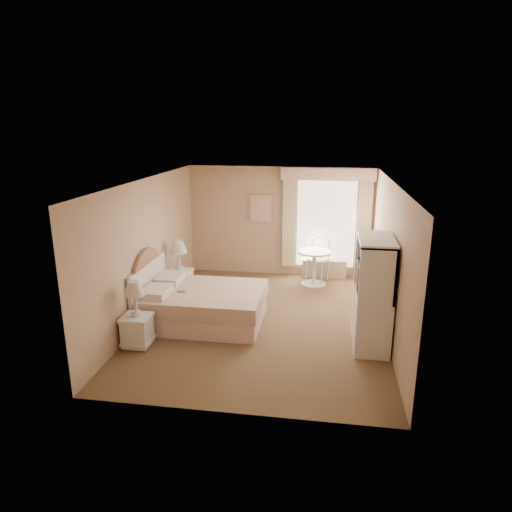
% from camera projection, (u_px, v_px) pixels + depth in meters
% --- Properties ---
extents(room, '(4.21, 5.51, 2.51)m').
position_uv_depth(room, '(263.00, 254.00, 7.84)').
color(room, brown).
rests_on(room, ground).
extents(window, '(2.05, 0.22, 2.51)m').
position_uv_depth(window, '(326.00, 220.00, 10.18)').
color(window, white).
rests_on(window, room).
extents(framed_art, '(0.52, 0.04, 0.62)m').
position_uv_depth(framed_art, '(260.00, 209.00, 10.40)').
color(framed_art, tan).
rests_on(framed_art, room).
extents(bed, '(2.09, 1.60, 1.41)m').
position_uv_depth(bed, '(199.00, 304.00, 8.08)').
color(bed, tan).
rests_on(bed, room).
extents(nightstand_near, '(0.44, 0.44, 1.07)m').
position_uv_depth(nightstand_near, '(137.00, 322.00, 7.16)').
color(nightstand_near, white).
rests_on(nightstand_near, room).
extents(nightstand_far, '(0.48, 0.48, 1.17)m').
position_uv_depth(nightstand_far, '(180.00, 276.00, 9.22)').
color(nightstand_far, white).
rests_on(nightstand_far, room).
extents(round_table, '(0.73, 0.73, 0.77)m').
position_uv_depth(round_table, '(314.00, 262.00, 9.91)').
color(round_table, silver).
rests_on(round_table, room).
extents(cafe_chair, '(0.62, 0.62, 1.01)m').
position_uv_depth(cafe_chair, '(319.00, 255.00, 10.18)').
color(cafe_chair, silver).
rests_on(cafe_chair, room).
extents(armoire, '(0.53, 1.06, 1.76)m').
position_uv_depth(armoire, '(373.00, 302.00, 7.13)').
color(armoire, white).
rests_on(armoire, room).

